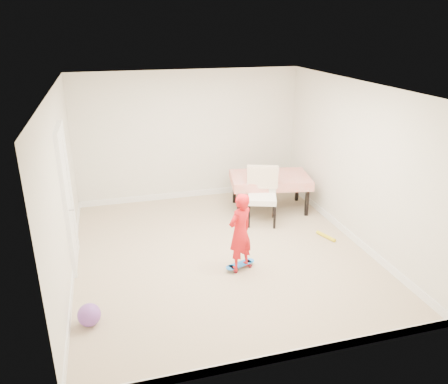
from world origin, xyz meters
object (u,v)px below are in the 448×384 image
object	(u,v)px
skateboard	(240,266)
child	(240,234)
dining_table	(269,192)
balloon	(89,315)
dining_chair	(262,197)

from	to	relation	value
skateboard	child	size ratio (longest dim) A/B	0.42
dining_table	child	distance (m)	2.38
dining_table	balloon	size ratio (longest dim) A/B	5.27
dining_chair	child	xyz separation A→B (m)	(-0.87, -1.46, 0.08)
child	dining_chair	bearing A→B (deg)	-150.21
dining_chair	child	world-z (taller)	child
child	balloon	distance (m)	2.29
dining_table	child	bearing A→B (deg)	-110.97
dining_table	skateboard	bearing A→B (deg)	-111.03
dining_chair	skateboard	xyz separation A→B (m)	(-0.85, -1.42, -0.47)
dining_chair	skateboard	bearing A→B (deg)	-101.45
balloon	child	bearing A→B (deg)	18.81
dining_chair	skateboard	size ratio (longest dim) A/B	2.09
dining_chair	skateboard	distance (m)	1.72
child	skateboard	bearing A→B (deg)	-147.52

